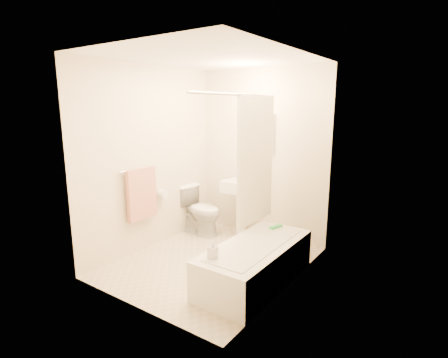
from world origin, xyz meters
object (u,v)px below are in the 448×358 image
Objects in this scene: soap_bottle at (213,250)px; toilet at (200,210)px; bath_mat at (218,262)px; sink at (241,206)px; bathtub at (256,263)px.

toilet is at bearing 132.47° from soap_bottle.
bath_mat is (0.82, -0.70, -0.34)m from toilet.
sink is 1.75m from soap_bottle.
sink is 5.10× the size of soap_bottle.
toilet is 1.31× the size of bath_mat.
bathtub is 0.64m from soap_bottle.
toilet is at bearing -153.74° from sink.
sink is 1.39m from bathtub.
soap_bottle is (0.69, -1.61, 0.06)m from sink.
sink is at bearing 129.10° from bathtub.
sink is 1.65× the size of bath_mat.
toilet is at bearing 139.64° from bath_mat.
soap_bottle reaches higher than bathtub.
bathtub is at bearing -113.74° from toilet.
bathtub is at bearing -11.48° from bath_mat.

